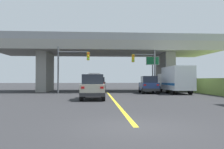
% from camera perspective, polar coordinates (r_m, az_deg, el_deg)
% --- Properties ---
extents(ground, '(160.00, 160.00, 0.00)m').
position_cam_1_polar(ground, '(32.31, -1.43, -4.13)').
color(ground, '#2B2B2D').
extents(overpass_bridge, '(29.40, 9.01, 7.38)m').
position_cam_1_polar(overpass_bridge, '(32.48, -1.42, 5.26)').
color(overpass_bridge, gray).
rests_on(overpass_bridge, ground).
extents(lane_divider_stripe, '(0.20, 22.09, 0.01)m').
position_cam_1_polar(lane_divider_stripe, '(18.86, 0.27, -6.17)').
color(lane_divider_stripe, yellow).
rests_on(lane_divider_stripe, ground).
extents(suv_lead, '(1.91, 4.46, 2.02)m').
position_cam_1_polar(suv_lead, '(18.85, -4.77, -3.10)').
color(suv_lead, '#B7B29E').
rests_on(suv_lead, ground).
extents(suv_crossing, '(2.26, 4.57, 2.02)m').
position_cam_1_polar(suv_crossing, '(27.54, 9.05, -2.51)').
color(suv_crossing, navy).
rests_on(suv_crossing, ground).
extents(box_truck, '(2.33, 6.92, 3.08)m').
position_cam_1_polar(box_truck, '(27.91, 15.40, -1.21)').
color(box_truck, silver).
rests_on(box_truck, ground).
extents(sedan_oncoming, '(1.95, 4.34, 2.02)m').
position_cam_1_polar(sedan_oncoming, '(40.50, -3.10, -2.12)').
color(sedan_oncoming, slate).
rests_on(sedan_oncoming, ground).
extents(traffic_signal_nearside, '(2.95, 0.36, 5.48)m').
position_cam_1_polar(traffic_signal_nearside, '(28.73, 8.64, 2.38)').
color(traffic_signal_nearside, slate).
rests_on(traffic_signal_nearside, ground).
extents(traffic_signal_farside, '(3.72, 0.36, 5.47)m').
position_cam_1_polar(traffic_signal_farside, '(27.33, -10.55, 2.79)').
color(traffic_signal_farside, '#56595E').
rests_on(traffic_signal_farside, ground).
extents(highway_sign, '(1.72, 0.17, 4.78)m').
position_cam_1_polar(highway_sign, '(30.49, 10.02, 2.39)').
color(highway_sign, '#56595E').
rests_on(highway_sign, ground).
extents(semi_truck_distant, '(2.33, 6.66, 2.92)m').
position_cam_1_polar(semi_truck_distant, '(49.57, -4.36, -1.34)').
color(semi_truck_distant, navy).
rests_on(semi_truck_distant, ground).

